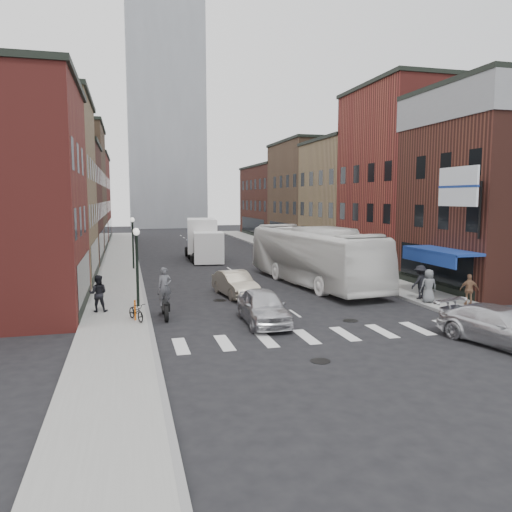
% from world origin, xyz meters
% --- Properties ---
extents(ground, '(160.00, 160.00, 0.00)m').
position_xyz_m(ground, '(0.00, 0.00, 0.00)').
color(ground, black).
rests_on(ground, ground).
extents(sidewalk_left, '(3.00, 74.00, 0.15)m').
position_xyz_m(sidewalk_left, '(-8.50, 22.00, 0.07)').
color(sidewalk_left, gray).
rests_on(sidewalk_left, ground).
extents(sidewalk_right, '(3.00, 74.00, 0.15)m').
position_xyz_m(sidewalk_right, '(8.50, 22.00, 0.07)').
color(sidewalk_right, gray).
rests_on(sidewalk_right, ground).
extents(curb_left, '(0.20, 74.00, 0.16)m').
position_xyz_m(curb_left, '(-7.00, 22.00, 0.00)').
color(curb_left, gray).
rests_on(curb_left, ground).
extents(curb_right, '(0.20, 74.00, 0.16)m').
position_xyz_m(curb_right, '(7.00, 22.00, 0.00)').
color(curb_right, gray).
rests_on(curb_right, ground).
extents(crosswalk_stripes, '(12.00, 2.20, 0.01)m').
position_xyz_m(crosswalk_stripes, '(0.00, -3.00, 0.00)').
color(crosswalk_stripes, silver).
rests_on(crosswalk_stripes, ground).
extents(bldg_left_mid_a, '(10.30, 10.20, 12.30)m').
position_xyz_m(bldg_left_mid_a, '(-14.99, 14.00, 6.15)').
color(bldg_left_mid_a, '#987E54').
rests_on(bldg_left_mid_a, ground).
extents(bldg_left_mid_b, '(10.30, 10.20, 10.30)m').
position_xyz_m(bldg_left_mid_b, '(-14.99, 24.00, 5.15)').
color(bldg_left_mid_b, '#49211A').
rests_on(bldg_left_mid_b, ground).
extents(bldg_left_far_a, '(10.30, 12.20, 13.30)m').
position_xyz_m(bldg_left_far_a, '(-14.99, 35.00, 6.65)').
color(bldg_left_far_a, brown).
rests_on(bldg_left_far_a, ground).
extents(bldg_left_far_b, '(10.30, 16.20, 11.30)m').
position_xyz_m(bldg_left_far_b, '(-14.99, 49.00, 5.65)').
color(bldg_left_far_b, maroon).
rests_on(bldg_left_far_b, ground).
extents(bldg_right_corner, '(10.30, 9.20, 12.30)m').
position_xyz_m(bldg_right_corner, '(14.99, 4.50, 6.15)').
color(bldg_right_corner, '#49211A').
rests_on(bldg_right_corner, ground).
extents(bldg_right_mid_a, '(10.30, 10.20, 14.30)m').
position_xyz_m(bldg_right_mid_a, '(15.00, 14.00, 7.15)').
color(bldg_right_mid_a, maroon).
rests_on(bldg_right_mid_a, ground).
extents(bldg_right_mid_b, '(10.30, 10.20, 11.30)m').
position_xyz_m(bldg_right_mid_b, '(14.99, 24.00, 5.65)').
color(bldg_right_mid_b, '#987E54').
rests_on(bldg_right_mid_b, ground).
extents(bldg_right_far_a, '(10.30, 12.20, 12.30)m').
position_xyz_m(bldg_right_far_a, '(14.99, 35.00, 6.15)').
color(bldg_right_far_a, brown).
rests_on(bldg_right_far_a, ground).
extents(bldg_right_far_b, '(10.30, 16.20, 10.30)m').
position_xyz_m(bldg_right_far_b, '(14.99, 49.00, 5.15)').
color(bldg_right_far_b, '#49211A').
rests_on(bldg_right_far_b, ground).
extents(awning_blue, '(1.80, 5.00, 0.78)m').
position_xyz_m(awning_blue, '(8.93, 2.50, 2.63)').
color(awning_blue, navy).
rests_on(awning_blue, ground).
extents(billboard_sign, '(1.52, 3.00, 3.70)m').
position_xyz_m(billboard_sign, '(8.59, 0.50, 6.13)').
color(billboard_sign, black).
rests_on(billboard_sign, ground).
extents(distant_tower, '(14.00, 14.00, 50.00)m').
position_xyz_m(distant_tower, '(0.00, 78.00, 25.00)').
color(distant_tower, '#9399A0').
rests_on(distant_tower, ground).
extents(streetlamp_near, '(0.32, 1.22, 4.11)m').
position_xyz_m(streetlamp_near, '(-7.40, 4.00, 2.91)').
color(streetlamp_near, black).
rests_on(streetlamp_near, ground).
extents(streetlamp_far, '(0.32, 1.22, 4.11)m').
position_xyz_m(streetlamp_far, '(-7.40, 18.00, 2.91)').
color(streetlamp_far, black).
rests_on(streetlamp_far, ground).
extents(bike_rack, '(0.08, 0.68, 0.80)m').
position_xyz_m(bike_rack, '(-7.60, 1.30, 0.55)').
color(bike_rack, '#D8590C').
rests_on(bike_rack, sidewalk_left).
extents(box_truck, '(3.23, 8.73, 3.69)m').
position_xyz_m(box_truck, '(-1.09, 23.25, 1.82)').
color(box_truck, silver).
rests_on(box_truck, ground).
extents(motorcycle_rider, '(0.69, 2.37, 2.41)m').
position_xyz_m(motorcycle_rider, '(-6.22, 1.71, 1.13)').
color(motorcycle_rider, black).
rests_on(motorcycle_rider, ground).
extents(transit_bus, '(4.78, 13.88, 3.79)m').
position_xyz_m(transit_bus, '(3.81, 8.47, 1.89)').
color(transit_bus, white).
rests_on(transit_bus, ground).
extents(sedan_left_near, '(1.95, 4.57, 1.54)m').
position_xyz_m(sedan_left_near, '(-2.03, -0.45, 0.77)').
color(sedan_left_near, silver).
rests_on(sedan_left_near, ground).
extents(sedan_left_far, '(2.10, 4.50, 1.43)m').
position_xyz_m(sedan_left_far, '(-1.90, 6.00, 0.71)').
color(sedan_left_far, '#B0A48F').
rests_on(sedan_left_far, ground).
extents(curb_car, '(3.37, 5.41, 1.46)m').
position_xyz_m(curb_car, '(5.91, -5.98, 0.73)').
color(curb_car, silver).
rests_on(curb_car, ground).
extents(parked_bicycle, '(1.04, 1.60, 0.80)m').
position_xyz_m(parked_bicycle, '(-7.56, 0.96, 0.55)').
color(parked_bicycle, black).
rests_on(parked_bicycle, sidewalk_left).
extents(ped_left_solo, '(0.92, 0.60, 1.79)m').
position_xyz_m(ped_left_solo, '(-9.29, 3.19, 1.05)').
color(ped_left_solo, black).
rests_on(ped_left_solo, sidewalk_left).
extents(ped_right_a, '(1.31, 0.90, 1.84)m').
position_xyz_m(ped_right_a, '(7.56, 2.04, 1.07)').
color(ped_right_a, black).
rests_on(ped_right_a, sidewalk_right).
extents(ped_right_b, '(1.05, 0.76, 1.61)m').
position_xyz_m(ped_right_b, '(9.06, -0.05, 0.95)').
color(ped_right_b, brown).
rests_on(ped_right_b, sidewalk_right).
extents(ped_right_c, '(0.94, 0.69, 1.77)m').
position_xyz_m(ped_right_c, '(7.40, 1.02, 1.03)').
color(ped_right_c, slate).
rests_on(ped_right_c, sidewalk_right).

